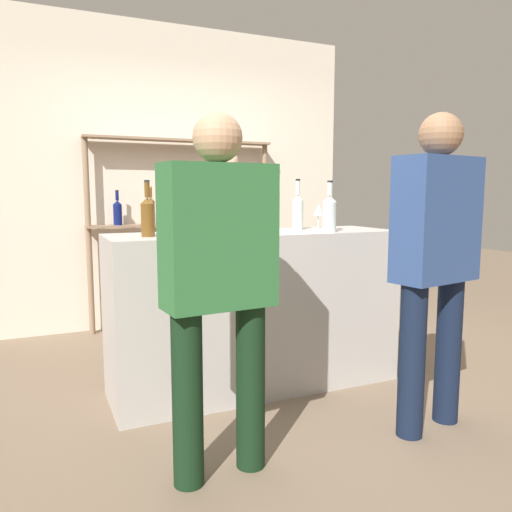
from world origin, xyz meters
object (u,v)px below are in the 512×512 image
counter_bottle_2 (329,212)px  counter_bottle_1 (298,211)px  customer_left (219,273)px  counter_bottle_0 (148,215)px  server_behind_counter (226,230)px  cork_jar (192,221)px  customer_right (435,250)px  wine_glass (318,210)px  ice_bucket (231,218)px

counter_bottle_2 → counter_bottle_1: bearing=111.5°
counter_bottle_2 → customer_left: bearing=-144.4°
counter_bottle_0 → customer_left: size_ratio=0.20×
counter_bottle_0 → server_behind_counter: server_behind_counter is taller
server_behind_counter → customer_left: size_ratio=1.01×
counter_bottle_1 → customer_left: size_ratio=0.21×
cork_jar → customer_right: customer_right is taller
wine_glass → counter_bottle_0: bearing=-172.1°
counter_bottle_2 → ice_bucket: 0.64m
counter_bottle_1 → server_behind_counter: bearing=103.1°
counter_bottle_2 → cork_jar: bearing=161.9°
counter_bottle_2 → ice_bucket: counter_bottle_2 is taller
cork_jar → customer_left: customer_left is taller
customer_left → wine_glass: bearing=-52.2°
counter_bottle_1 → cork_jar: size_ratio=2.30×
counter_bottle_0 → cork_jar: counter_bottle_0 is taller
counter_bottle_0 → customer_left: (0.12, -0.84, -0.21)m
counter_bottle_2 → ice_bucket: (-0.64, 0.07, -0.02)m
ice_bucket → customer_left: 0.89m
customer_right → customer_left: size_ratio=1.04×
ice_bucket → counter_bottle_2: bearing=-6.3°
customer_right → counter_bottle_2: bearing=2.6°
counter_bottle_2 → customer_right: 0.78m
counter_bottle_1 → customer_left: (-0.90, -0.96, -0.22)m
counter_bottle_0 → customer_right: size_ratio=0.19×
ice_bucket → customer_right: (0.81, -0.81, -0.15)m
wine_glass → ice_bucket: 0.77m
counter_bottle_2 → server_behind_counter: size_ratio=0.20×
counter_bottle_2 → wine_glass: counter_bottle_2 is taller
counter_bottle_0 → counter_bottle_2: bearing=-6.5°
counter_bottle_2 → server_behind_counter: (-0.29, 1.09, -0.18)m
counter_bottle_0 → cork_jar: size_ratio=2.17×
counter_bottle_0 → customer_left: 0.88m
counter_bottle_0 → wine_glass: bearing=7.9°
counter_bottle_2 → server_behind_counter: server_behind_counter is taller
cork_jar → server_behind_counter: bearing=57.4°
customer_left → cork_jar: bearing=-15.2°
customer_right → customer_left: bearing=78.1°
wine_glass → customer_left: size_ratio=0.11×
cork_jar → counter_bottle_2: bearing=-18.1°
counter_bottle_1 → wine_glass: (0.19, 0.05, -0.00)m
counter_bottle_0 → ice_bucket: 0.49m
counter_bottle_0 → counter_bottle_2: 1.13m
wine_glass → server_behind_counter: 0.90m
counter_bottle_1 → customer_right: 1.04m
counter_bottle_1 → customer_right: (0.27, -0.99, -0.17)m
counter_bottle_1 → ice_bucket: counter_bottle_1 is taller
counter_bottle_0 → cork_jar: bearing=24.9°
counter_bottle_2 → wine_glass: bearing=71.8°
customer_right → customer_left: 1.18m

